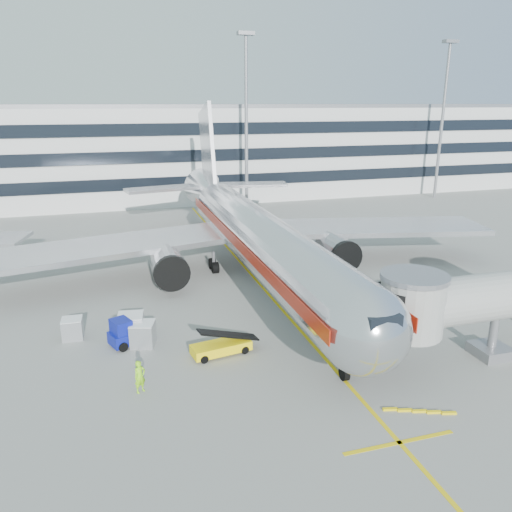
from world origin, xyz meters
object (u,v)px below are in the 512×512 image
object	(u,v)px
belt_loader	(221,346)
cargo_container_left	(73,328)
main_jet	(252,232)
baggage_tug	(127,333)
cargo_container_right	(131,327)
cargo_container_front	(143,334)
ramp_worker	(140,377)

from	to	relation	value
belt_loader	cargo_container_left	xyz separation A→B (m)	(-9.42, 5.27, 0.18)
main_jet	baggage_tug	xyz separation A→B (m)	(-12.12, -11.36, -3.39)
baggage_tug	cargo_container_left	world-z (taller)	baggage_tug
belt_loader	cargo_container_right	size ratio (longest dim) A/B	2.14
cargo_container_right	belt_loader	bearing A→B (deg)	-35.30
cargo_container_left	belt_loader	bearing A→B (deg)	-29.22
baggage_tug	cargo_container_front	bearing A→B (deg)	-18.45
cargo_container_left	cargo_container_right	xyz separation A→B (m)	(3.92, -1.37, 0.19)
main_jet	cargo_container_front	xyz separation A→B (m)	(-11.08, -11.71, -3.41)
baggage_tug	cargo_container_front	distance (m)	1.09
cargo_container_left	cargo_container_right	bearing A→B (deg)	-19.33
main_jet	cargo_container_front	bearing A→B (deg)	-133.43
baggage_tug	ramp_worker	size ratio (longest dim) A/B	1.53
ramp_worker	baggage_tug	bearing A→B (deg)	64.16
main_jet	cargo_container_right	bearing A→B (deg)	-138.07
belt_loader	cargo_container_left	world-z (taller)	belt_loader
belt_loader	baggage_tug	bearing A→B (deg)	151.73
main_jet	cargo_container_left	xyz separation A→B (m)	(-15.72, -9.22, -3.50)
baggage_tug	ramp_worker	bearing A→B (deg)	-86.11
cargo_container_right	ramp_worker	distance (m)	6.95
belt_loader	cargo_container_left	bearing A→B (deg)	150.78
main_jet	cargo_container_front	size ratio (longest dim) A/B	26.55
cargo_container_left	cargo_container_front	world-z (taller)	cargo_container_front
main_jet	ramp_worker	world-z (taller)	main_jet
main_jet	cargo_container_right	distance (m)	16.20
belt_loader	ramp_worker	xyz separation A→B (m)	(-5.40, -3.05, 0.41)
baggage_tug	ramp_worker	distance (m)	6.20
belt_loader	baggage_tug	xyz separation A→B (m)	(-5.82, 3.13, 0.29)
belt_loader	ramp_worker	size ratio (longest dim) A/B	2.17
belt_loader	baggage_tug	size ratio (longest dim) A/B	1.41
main_jet	ramp_worker	bearing A→B (deg)	-123.70
main_jet	cargo_container_front	distance (m)	16.48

